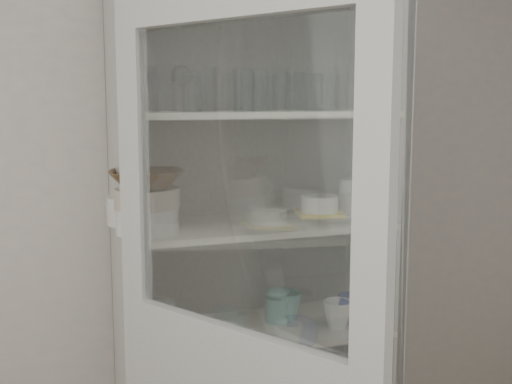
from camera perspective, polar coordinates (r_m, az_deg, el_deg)
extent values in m
cube|color=#BCB9B6|center=(2.49, -6.07, -1.08)|extent=(3.60, 0.02, 2.60)
cube|color=#BBBBBB|center=(2.28, -11.69, -8.52)|extent=(0.03, 0.45, 2.10)
cube|color=#BBBBBB|center=(2.59, 10.24, -6.48)|extent=(0.03, 0.45, 2.10)
cube|color=slate|center=(2.58, -1.56, -6.38)|extent=(1.00, 0.03, 2.10)
cube|color=white|center=(2.44, 0.12, -12.19)|extent=(0.94, 0.42, 0.02)
cube|color=white|center=(2.33, 0.12, -2.93)|extent=(0.94, 0.42, 0.02)
cube|color=white|center=(2.29, 0.13, 6.95)|extent=(0.94, 0.42, 0.02)
cube|color=#BBBBBB|center=(1.94, -10.77, 2.14)|extent=(0.08, 0.10, 0.80)
cube|color=#BBBBBB|center=(1.41, 10.50, -0.07)|extent=(0.08, 0.10, 0.80)
cube|color=silver|center=(1.65, -1.83, 1.23)|extent=(0.38, 0.63, 0.78)
cylinder|color=silver|center=(2.07, -9.63, 8.89)|extent=(0.09, 0.09, 0.14)
cylinder|color=silver|center=(2.08, -5.68, 8.81)|extent=(0.08, 0.08, 0.12)
cylinder|color=silver|center=(2.14, -1.10, 9.03)|extent=(0.09, 0.09, 0.14)
cylinder|color=silver|center=(2.23, 3.54, 8.92)|extent=(0.09, 0.09, 0.14)
cylinder|color=silver|center=(2.28, 6.56, 8.92)|extent=(0.09, 0.09, 0.14)
cylinder|color=silver|center=(2.21, 5.20, 8.82)|extent=(0.06, 0.06, 0.13)
cylinder|color=silver|center=(2.35, 10.69, 8.99)|extent=(0.09, 0.09, 0.15)
cylinder|color=silver|center=(2.21, -9.81, 9.02)|extent=(0.08, 0.08, 0.15)
cylinder|color=silver|center=(2.25, -4.46, 9.12)|extent=(0.10, 0.10, 0.15)
cylinder|color=silver|center=(2.31, 0.14, 9.07)|extent=(0.08, 0.08, 0.15)
cylinder|color=silver|center=(2.28, 0.49, 8.91)|extent=(0.08, 0.08, 0.13)
cylinder|color=silver|center=(2.32, 2.20, 8.81)|extent=(0.08, 0.08, 0.13)
cylinder|color=white|center=(2.16, -9.62, -2.51)|extent=(0.21, 0.21, 0.08)
cylinder|color=white|center=(2.33, -10.39, -1.56)|extent=(0.22, 0.22, 0.10)
cylinder|color=beige|center=(2.15, -9.67, -0.54)|extent=(0.25, 0.25, 0.07)
imported|color=#53351C|center=(2.14, -9.71, 1.14)|extent=(0.28, 0.28, 0.06)
cylinder|color=silver|center=(2.39, 5.65, -2.21)|extent=(0.37, 0.37, 0.02)
cube|color=gold|center=(2.39, 5.65, -1.88)|extent=(0.20, 0.20, 0.01)
cylinder|color=white|center=(2.38, 5.67, -1.04)|extent=(0.18, 0.18, 0.06)
cylinder|color=silver|center=(2.50, 8.85, -0.39)|extent=(0.13, 0.13, 0.14)
imported|color=navy|center=(2.51, 8.68, -10.20)|extent=(0.16, 0.16, 0.10)
imported|color=teal|center=(2.50, 2.75, -10.08)|extent=(0.14, 0.14, 0.11)
imported|color=white|center=(2.43, 7.30, -10.74)|extent=(0.14, 0.14, 0.10)
cylinder|color=teal|center=(2.49, 1.92, -10.37)|extent=(0.10, 0.10, 0.10)
ellipsoid|color=teal|center=(2.47, 1.92, -9.10)|extent=(0.10, 0.10, 0.02)
cylinder|color=silver|center=(2.32, -5.26, -12.51)|extent=(0.10, 0.10, 0.04)
cylinder|color=white|center=(2.37, -8.46, -11.03)|extent=(0.13, 0.13, 0.13)
cylinder|color=silver|center=(2.35, 4.56, 8.85)|extent=(0.07, 0.07, 0.13)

